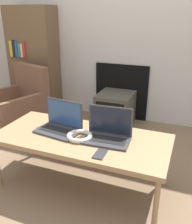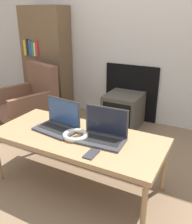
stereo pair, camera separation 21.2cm
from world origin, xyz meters
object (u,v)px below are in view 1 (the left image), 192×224
at_px(laptop_right, 108,132).
at_px(tv, 115,109).
at_px(laptop_left, 61,124).
at_px(phone, 100,154).
at_px(headphones, 79,136).
at_px(armchair, 21,99).

height_order(laptop_right, tv, laptop_right).
distance_m(laptop_left, phone, 0.48).
bearing_deg(phone, tv, 103.44).
bearing_deg(headphones, laptop_right, 18.61).
distance_m(phone, tv, 1.51).
bearing_deg(laptop_left, headphones, -11.27).
relative_size(laptop_right, headphones, 1.78).
bearing_deg(armchair, laptop_right, -9.46).
bearing_deg(tv, armchair, -156.95).
height_order(tv, armchair, armchair).
distance_m(tv, armchair, 1.17).
distance_m(laptop_left, tv, 1.26).
height_order(headphones, tv, headphones).
relative_size(tv, armchair, 0.56).
distance_m(laptop_left, laptop_right, 0.40).
height_order(phone, tv, phone).
bearing_deg(tv, phone, -76.56).
xyz_separation_m(laptop_right, headphones, (-0.20, -0.07, -0.04)).
bearing_deg(laptop_right, tv, 101.25).
distance_m(laptop_right, phone, 0.23).
bearing_deg(tv, laptop_left, -93.54).
distance_m(headphones, tv, 1.32).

